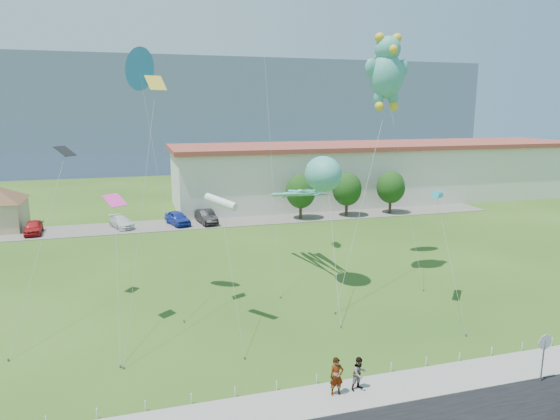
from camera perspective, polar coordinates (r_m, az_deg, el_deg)
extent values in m
plane|color=#2A4A14|center=(26.93, 5.29, -17.49)|extent=(160.00, 160.00, 0.00)
cube|color=gray|center=(24.72, 7.77, -20.28)|extent=(80.00, 2.50, 0.10)
cube|color=#59544C|center=(59.00, -7.21, -1.38)|extent=(70.00, 6.00, 0.06)
cube|color=slate|center=(142.15, -12.89, 10.93)|extent=(160.00, 50.00, 25.00)
cube|color=beige|center=(75.08, 11.60, 4.14)|extent=(60.00, 14.00, 7.60)
cube|color=brown|center=(74.69, 11.72, 7.26)|extent=(61.00, 15.00, 0.60)
cylinder|color=slate|center=(28.10, 27.81, -15.03)|extent=(0.07, 0.07, 2.20)
cylinder|color=red|center=(27.69, 28.01, -13.17)|extent=(0.76, 0.04, 0.76)
cylinder|color=white|center=(27.68, 28.04, -13.18)|extent=(0.80, 0.02, 0.80)
cylinder|color=white|center=(24.30, -20.19, -20.99)|extent=(0.05, 0.05, 0.50)
cylinder|color=white|center=(24.20, -15.14, -20.80)|extent=(0.05, 0.05, 0.50)
cylinder|color=white|center=(24.27, -10.11, -20.46)|extent=(0.05, 0.05, 0.50)
cylinder|color=white|center=(24.50, -5.16, -19.98)|extent=(0.05, 0.05, 0.50)
cylinder|color=white|center=(24.89, -0.36, -19.38)|extent=(0.05, 0.05, 0.50)
cylinder|color=white|center=(25.44, 4.22, -18.69)|extent=(0.05, 0.05, 0.50)
cylinder|color=white|center=(26.12, 8.54, -17.93)|extent=(0.05, 0.05, 0.50)
cylinder|color=white|center=(26.94, 12.59, -17.12)|extent=(0.05, 0.05, 0.50)
cylinder|color=white|center=(27.87, 16.35, -16.29)|extent=(0.05, 0.05, 0.50)
cylinder|color=white|center=(28.92, 19.83, -15.46)|extent=(0.05, 0.05, 0.50)
cylinder|color=white|center=(30.06, 23.02, -14.64)|extent=(0.05, 0.05, 0.50)
cylinder|color=white|center=(31.29, 25.95, -13.85)|extent=(0.05, 0.05, 0.50)
cylinder|color=white|center=(32.59, 28.64, -13.08)|extent=(0.05, 0.05, 0.50)
cylinder|color=#3F2B19|center=(60.15, 2.36, 0.00)|extent=(0.36, 0.36, 2.20)
ellipsoid|color=#14380F|center=(59.74, 2.38, 2.16)|extent=(3.60, 3.60, 4.14)
cylinder|color=#3F2B19|center=(62.29, 7.60, 0.30)|extent=(0.36, 0.36, 2.20)
ellipsoid|color=#14380F|center=(61.89, 7.66, 2.39)|extent=(3.60, 3.60, 4.14)
cylinder|color=#3F2B19|center=(64.91, 12.46, 0.58)|extent=(0.36, 0.36, 2.20)
ellipsoid|color=#14380F|center=(64.53, 12.55, 2.59)|extent=(3.60, 3.60, 4.14)
imported|color=gray|center=(24.21, 6.48, -18.37)|extent=(0.69, 0.48, 1.80)
imported|color=gray|center=(24.77, 9.06, -17.97)|extent=(0.91, 0.78, 1.60)
imported|color=#AD1518|center=(58.86, -26.35, -1.78)|extent=(1.97, 4.28, 1.42)
imported|color=silver|center=(58.36, -17.67, -1.31)|extent=(3.12, 4.67, 1.26)
imported|color=#1B3098|center=(58.21, -11.64, -0.89)|extent=(3.04, 4.82, 1.53)
imported|color=black|center=(58.36, -8.43, -0.74)|extent=(2.29, 4.90, 1.55)
ellipsoid|color=teal|center=(35.85, 4.95, 4.14)|extent=(2.55, 3.32, 2.55)
sphere|color=white|center=(34.73, 4.85, 4.36)|extent=(0.40, 0.40, 0.40)
sphere|color=white|center=(35.06, 6.25, 4.40)|extent=(0.40, 0.40, 0.40)
cylinder|color=slate|center=(31.23, 6.99, -13.10)|extent=(0.10, 0.10, 0.16)
cylinder|color=gray|center=(32.81, 6.20, -4.71)|extent=(1.46, 6.15, 7.54)
ellipsoid|color=teal|center=(38.84, 12.09, 14.75)|extent=(2.58, 2.20, 3.23)
sphere|color=teal|center=(39.01, 12.21, 17.52)|extent=(1.89, 1.89, 1.89)
sphere|color=gold|center=(38.79, 11.31, 18.77)|extent=(0.70, 0.70, 0.70)
sphere|color=gold|center=(39.43, 13.21, 18.57)|extent=(0.70, 0.70, 0.70)
sphere|color=gold|center=(38.30, 12.80, 17.46)|extent=(0.70, 0.70, 0.70)
ellipsoid|color=teal|center=(38.30, 10.36, 15.76)|extent=(0.89, 0.64, 1.25)
ellipsoid|color=teal|center=(39.51, 13.85, 15.48)|extent=(0.89, 0.64, 1.25)
ellipsoid|color=teal|center=(38.50, 11.20, 12.59)|extent=(0.80, 0.70, 1.29)
ellipsoid|color=teal|center=(39.06, 12.79, 12.51)|extent=(0.80, 0.70, 1.29)
sphere|color=gold|center=(38.32, 11.30, 11.55)|extent=(0.70, 0.70, 0.70)
sphere|color=gold|center=(38.88, 12.89, 11.48)|extent=(0.70, 0.70, 0.70)
cylinder|color=slate|center=(33.11, 6.32, -11.62)|extent=(0.10, 0.10, 0.16)
cylinder|color=gray|center=(35.18, 9.36, 0.78)|extent=(6.30, 6.21, 12.89)
cone|color=#C538E2|center=(43.34, 11.56, 17.08)|extent=(1.80, 1.33, 1.33)
cylinder|color=slate|center=(38.25, 16.09, -8.79)|extent=(0.10, 0.10, 0.16)
cylinder|color=gray|center=(39.74, 13.71, 4.89)|extent=(0.13, 8.17, 17.09)
cylinder|color=silver|center=(29.47, -6.77, 0.92)|extent=(0.50, 2.25, 0.87)
cylinder|color=slate|center=(27.62, -4.08, -16.50)|extent=(0.10, 0.10, 0.16)
cylinder|color=gray|center=(28.23, -5.49, -7.62)|extent=(0.31, 4.73, 7.32)
cube|color=#FD38A9|center=(30.85, -18.37, 1.06)|extent=(1.29, 1.29, 0.86)
cylinder|color=slate|center=(27.99, -17.78, -16.65)|extent=(0.10, 0.10, 0.16)
cylinder|color=gray|center=(29.09, -18.09, -7.47)|extent=(0.05, 5.59, 7.42)
cone|color=blue|center=(34.31, -15.75, 15.26)|extent=(1.80, 1.33, 1.33)
cylinder|color=slate|center=(32.32, -10.91, -12.36)|extent=(0.10, 0.10, 0.16)
cylinder|color=gray|center=(32.33, -13.38, 1.77)|extent=(1.80, 4.71, 15.19)
cylinder|color=#2DB2CC|center=(34.25, 17.54, 1.70)|extent=(0.50, 2.25, 0.87)
cylinder|color=slate|center=(31.88, 20.49, -13.25)|extent=(0.10, 0.10, 0.16)
cylinder|color=gray|center=(32.79, 18.94, -5.61)|extent=(0.94, 5.11, 7.19)
cylinder|color=slate|center=(35.47, 0.06, -9.94)|extent=(0.10, 0.10, 0.16)
cylinder|color=gray|center=(37.85, -1.24, 9.37)|extent=(1.08, 9.67, 22.99)
cube|color=black|center=(35.72, -23.35, 6.20)|extent=(1.29, 1.29, 0.86)
cylinder|color=slate|center=(30.86, -28.63, -14.81)|extent=(0.10, 0.10, 0.16)
cylinder|color=gray|center=(32.72, -25.75, -3.64)|extent=(2.64, 8.23, 9.98)
cube|color=gold|center=(31.54, -14.02, 13.92)|extent=(1.29, 1.29, 0.86)
cylinder|color=slate|center=(27.82, -17.46, -16.82)|extent=(0.10, 0.10, 0.16)
cylinder|color=gray|center=(28.62, -15.62, -0.58)|extent=(2.62, 6.89, 14.21)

